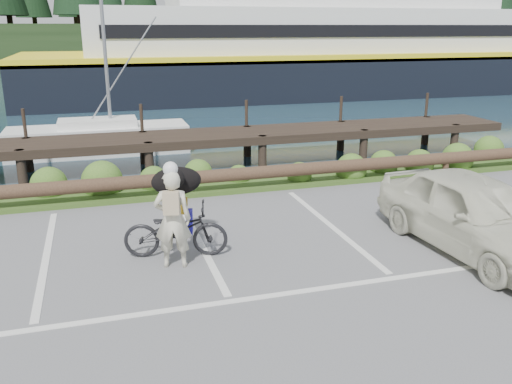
% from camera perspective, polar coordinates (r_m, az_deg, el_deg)
% --- Properties ---
extents(ground, '(72.00, 72.00, 0.00)m').
position_cam_1_polar(ground, '(8.13, -3.39, -10.17)').
color(ground, '#5C5C5E').
extents(harbor_backdrop, '(170.00, 160.00, 30.00)m').
position_cam_1_polar(harbor_backdrop, '(85.67, -15.68, 13.97)').
color(harbor_backdrop, '#1B3341').
rests_on(harbor_backdrop, ground).
extents(vegetation_strip, '(34.00, 1.60, 0.10)m').
position_cam_1_polar(vegetation_strip, '(12.98, -8.79, 0.46)').
color(vegetation_strip, '#3D5B21').
rests_on(vegetation_strip, ground).
extents(log_rail, '(32.00, 0.30, 0.60)m').
position_cam_1_polar(log_rail, '(12.33, -8.32, -0.65)').
color(log_rail, '#443021').
rests_on(log_rail, ground).
extents(bicycle, '(1.82, 0.97, 0.91)m').
position_cam_1_polar(bicycle, '(9.14, -8.45, -4.05)').
color(bicycle, black).
rests_on(bicycle, ground).
extents(cyclist, '(0.65, 0.50, 1.60)m').
position_cam_1_polar(cyclist, '(8.64, -8.75, -2.86)').
color(cyclist, beige).
rests_on(cyclist, ground).
extents(dog, '(0.61, 0.94, 0.50)m').
position_cam_1_polar(dog, '(9.44, -8.38, 1.15)').
color(dog, black).
rests_on(dog, bicycle).
extents(parked_car, '(1.86, 4.05, 1.34)m').
position_cam_1_polar(parked_car, '(9.93, 21.94, -2.06)').
color(parked_car, beige).
rests_on(parked_car, ground).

